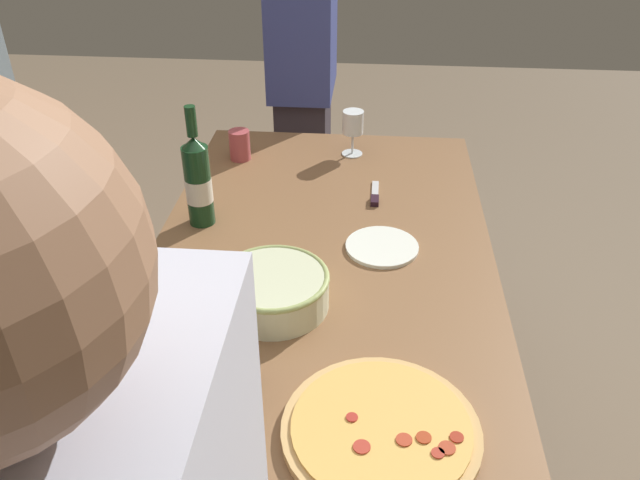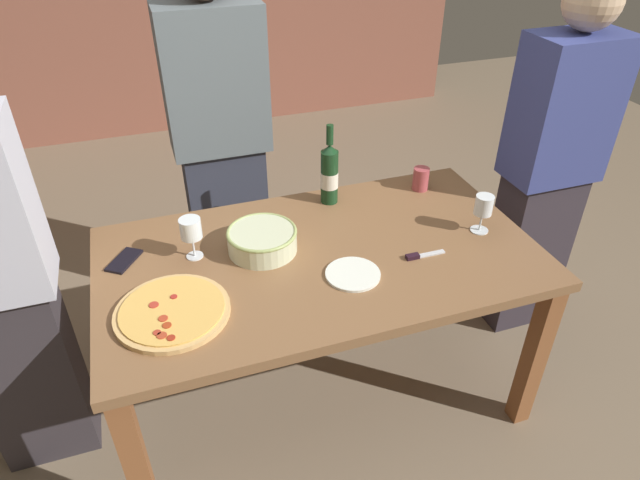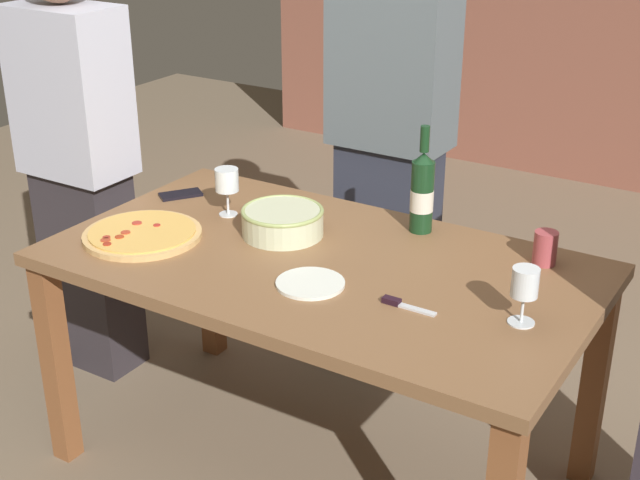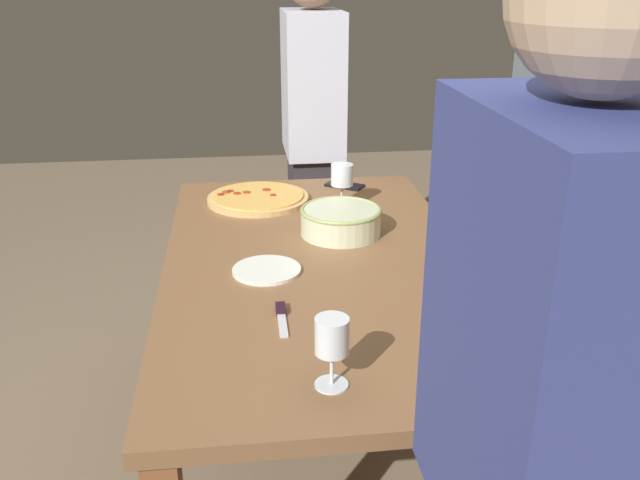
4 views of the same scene
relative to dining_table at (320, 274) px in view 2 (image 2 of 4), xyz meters
name	(u,v)px [view 2 (image 2 of 4)]	position (x,y,z in m)	size (l,w,h in m)	color
ground_plane	(320,390)	(0.00, 0.00, -0.66)	(8.00, 8.00, 0.00)	#7A6852
dining_table	(320,274)	(0.00, 0.00, 0.00)	(1.60, 0.90, 0.75)	brown
pizza	(172,311)	(-0.55, -0.16, 0.10)	(0.37, 0.37, 0.03)	tan
serving_bowl	(262,239)	(-0.19, 0.09, 0.14)	(0.26, 0.26, 0.09)	beige
wine_bottle	(329,173)	(0.16, 0.35, 0.22)	(0.07, 0.07, 0.34)	#15381B
wine_glass_near_pizza	(483,207)	(0.64, -0.06, 0.20)	(0.07, 0.07, 0.15)	white
wine_glass_by_bottle	(191,230)	(-0.44, 0.13, 0.21)	(0.08, 0.08, 0.16)	white
cup_amber	(421,179)	(0.57, 0.32, 0.14)	(0.07, 0.07, 0.10)	#AC464B
side_plate	(353,274)	(0.07, -0.16, 0.10)	(0.19, 0.19, 0.01)	white
cell_phone	(124,260)	(-0.68, 0.18, 0.10)	(0.07, 0.14, 0.01)	black
pizza_knife	(420,255)	(0.34, -0.14, 0.10)	(0.15, 0.02, 0.02)	silver
person_host	(549,170)	(1.11, 0.16, 0.17)	(0.38, 0.24, 1.63)	#322B34
person_guest_right	(221,142)	(-0.20, 0.82, 0.21)	(0.44, 0.24, 1.71)	#2C303F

